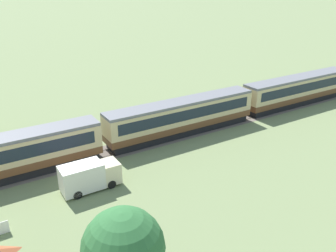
# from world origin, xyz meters

# --- Properties ---
(ground_plane) EXTENTS (600.00, 600.00, 0.00)m
(ground_plane) POSITION_xyz_m (0.00, 0.00, 0.00)
(ground_plane) COLOR #707F51
(passenger_train) EXTENTS (102.57, 2.91, 4.28)m
(passenger_train) POSITION_xyz_m (-14.40, -0.60, 2.37)
(passenger_train) COLOR brown
(passenger_train) RESTS_ON ground_plane
(railway_track) EXTENTS (165.23, 3.60, 0.04)m
(railway_track) POSITION_xyz_m (-18.10, -0.60, 0.01)
(railway_track) COLOR #665B51
(railway_track) RESTS_ON ground_plane
(delivery_truck_cream) EXTENTS (5.35, 2.08, 2.62)m
(delivery_truck_cream) POSITION_xyz_m (-28.59, -6.44, 1.34)
(delivery_truck_cream) COLOR beige
(delivery_truck_cream) RESTS_ON ground_plane
(yard_tree_2) EXTENTS (4.18, 4.18, 7.74)m
(yard_tree_2) POSITION_xyz_m (-31.72, -20.86, 5.62)
(yard_tree_2) COLOR brown
(yard_tree_2) RESTS_ON ground_plane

